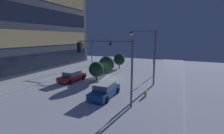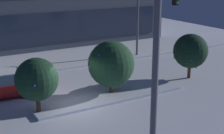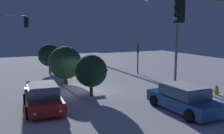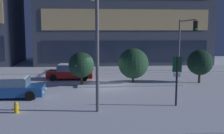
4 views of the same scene
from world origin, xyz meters
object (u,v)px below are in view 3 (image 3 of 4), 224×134
(decorated_tree_median, at_px, (65,63))
(decorated_tree_left_of_median, at_px, (49,55))
(car_near, at_px, (184,99))
(car_far, at_px, (43,97))
(parking_info_sign, at_px, (138,55))
(decorated_tree_right_of_median, at_px, (91,71))
(fire_hydrant, at_px, (216,91))
(street_lamp_arched, at_px, (168,26))

(decorated_tree_median, relative_size, decorated_tree_left_of_median, 1.06)
(car_near, xyz_separation_m, car_far, (3.69, 7.15, -0.00))
(parking_info_sign, bearing_deg, car_near, 84.82)
(car_far, xyz_separation_m, decorated_tree_median, (5.75, -2.88, 1.14))
(car_near, height_order, decorated_tree_right_of_median, decorated_tree_right_of_median)
(car_near, relative_size, parking_info_sign, 1.51)
(parking_info_sign, distance_m, decorated_tree_right_of_median, 9.31)
(car_near, xyz_separation_m, decorated_tree_left_of_median, (15.53, 4.30, 1.16))
(fire_hydrant, bearing_deg, decorated_tree_right_of_median, 66.61)
(fire_hydrant, xyz_separation_m, decorated_tree_left_of_median, (14.05, 8.42, 1.49))
(street_lamp_arched, xyz_separation_m, fire_hydrant, (-4.48, -0.88, -4.40))
(parking_info_sign, height_order, decorated_tree_right_of_median, parking_info_sign)
(car_near, bearing_deg, car_far, 61.70)
(street_lamp_arched, bearing_deg, car_far, 9.15)
(street_lamp_arched, bearing_deg, fire_hydrant, 97.95)
(decorated_tree_left_of_median, bearing_deg, fire_hydrant, -149.06)
(street_lamp_arched, height_order, decorated_tree_left_of_median, street_lamp_arched)
(decorated_tree_right_of_median, bearing_deg, car_far, 109.19)
(car_near, distance_m, street_lamp_arched, 7.91)
(decorated_tree_right_of_median, bearing_deg, decorated_tree_median, 6.73)
(car_near, bearing_deg, street_lamp_arched, -29.53)
(decorated_tree_left_of_median, bearing_deg, car_near, -164.53)
(car_far, height_order, decorated_tree_median, decorated_tree_median)
(street_lamp_arched, height_order, decorated_tree_median, street_lamp_arched)
(car_far, bearing_deg, car_near, 66.87)
(fire_hydrant, bearing_deg, decorated_tree_left_of_median, 30.94)
(car_near, distance_m, decorated_tree_median, 10.42)
(car_far, bearing_deg, fire_hydrant, 83.08)
(parking_info_sign, bearing_deg, decorated_tree_median, 22.63)
(fire_hydrant, height_order, decorated_tree_right_of_median, decorated_tree_right_of_median)
(fire_hydrant, relative_size, decorated_tree_median, 0.25)
(decorated_tree_median, xyz_separation_m, decorated_tree_left_of_median, (6.10, 0.03, 0.02))
(fire_hydrant, relative_size, parking_info_sign, 0.25)
(decorated_tree_left_of_median, bearing_deg, decorated_tree_median, -179.71)
(decorated_tree_left_of_median, bearing_deg, street_lamp_arched, -141.78)
(car_far, relative_size, fire_hydrant, 5.85)
(decorated_tree_left_of_median, bearing_deg, car_far, 166.46)
(parking_info_sign, xyz_separation_m, decorated_tree_left_of_median, (4.70, 7.71, -0.16))
(car_far, distance_m, fire_hydrant, 11.49)
(car_near, bearing_deg, fire_hydrant, -71.21)
(car_near, relative_size, street_lamp_arched, 0.66)
(street_lamp_arched, bearing_deg, decorated_tree_median, -28.03)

